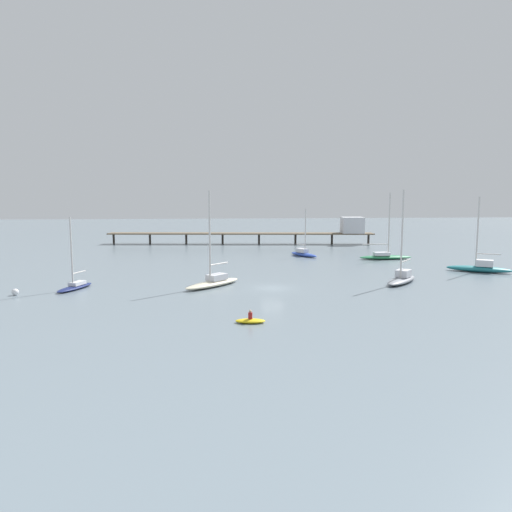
# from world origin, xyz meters

# --- Properties ---
(ground_plane) EXTENTS (400.00, 400.00, 0.00)m
(ground_plane) POSITION_xyz_m (0.00, 0.00, 0.00)
(ground_plane) COLOR slate
(pier) EXTENTS (61.93, 10.83, 6.31)m
(pier) POSITION_xyz_m (13.72, 53.75, 3.48)
(pier) COLOR brown
(pier) RESTS_ON ground_plane
(sailboat_green) EXTENTS (9.33, 2.33, 11.59)m
(sailboat_green) POSITION_xyz_m (23.27, 24.66, 0.64)
(sailboat_green) COLOR #287F4C
(sailboat_green) RESTS_ON ground_plane
(sailboat_teal) EXTENTS (8.52, 6.51, 10.88)m
(sailboat_teal) POSITION_xyz_m (31.52, 9.24, 0.73)
(sailboat_teal) COLOR #1E727A
(sailboat_teal) RESTS_ON ground_plane
(sailboat_blue) EXTENTS (4.75, 7.11, 8.79)m
(sailboat_blue) POSITION_xyz_m (9.90, 30.30, 0.63)
(sailboat_blue) COLOR #2D4CB7
(sailboat_blue) RESTS_ON ground_plane
(sailboat_gray) EXTENTS (6.93, 7.49, 11.66)m
(sailboat_gray) POSITION_xyz_m (16.75, 1.94, 0.70)
(sailboat_gray) COLOR gray
(sailboat_gray) RESTS_ON ground_plane
(sailboat_cream) EXTENTS (7.67, 7.90, 11.49)m
(sailboat_cream) POSITION_xyz_m (-6.93, 1.88, 0.68)
(sailboat_cream) COLOR beige
(sailboat_cream) RESTS_ON ground_plane
(sailboat_navy) EXTENTS (3.60, 6.25, 8.48)m
(sailboat_navy) POSITION_xyz_m (-23.09, 1.67, 0.54)
(sailboat_navy) COLOR navy
(sailboat_navy) RESTS_ON ground_plane
(dinghy_yellow) EXTENTS (2.67, 1.43, 1.14)m
(dinghy_yellow) POSITION_xyz_m (-3.96, -15.38, 0.21)
(dinghy_yellow) COLOR yellow
(dinghy_yellow) RESTS_ON ground_plane
(mooring_buoy_mid) EXTENTS (0.73, 0.73, 0.73)m
(mooring_buoy_mid) POSITION_xyz_m (-28.63, -1.32, 0.37)
(mooring_buoy_mid) COLOR silver
(mooring_buoy_mid) RESTS_ON ground_plane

